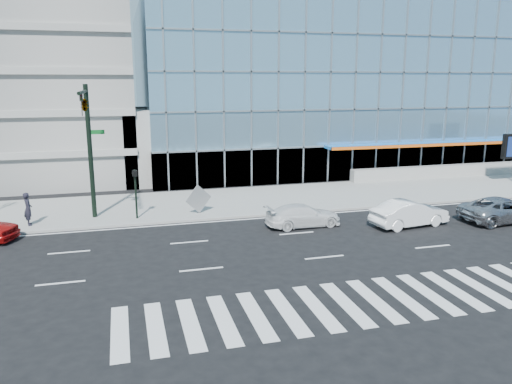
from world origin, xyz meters
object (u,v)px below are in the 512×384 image
Objects in this scene: white_sedan at (409,213)px; pedestrian at (28,209)px; silver_suv at (503,210)px; white_suv at (303,215)px; ped_signal_post at (135,186)px; traffic_signal at (86,120)px; tilted_panel at (198,199)px.

pedestrian reaches higher than white_sedan.
white_suv is at bearing 76.71° from silver_suv.
white_sedan is 2.42× the size of pedestrian.
ped_signal_post is 6.18m from pedestrian.
ped_signal_post is at bearing 8.52° from traffic_signal.
tilted_panel is (6.31, 0.64, -5.10)m from traffic_signal.
traffic_signal is 19.28m from white_sedan.
white_sedan reaches higher than white_suv.
pedestrian reaches higher than white_suv.
ped_signal_post is at bearing 62.91° from white_sedan.
tilted_panel is (-5.53, 3.96, 0.42)m from white_suv.
ped_signal_post is at bearing 66.64° from white_suv.
pedestrian is at bearing 67.59° from white_sedan.
white_sedan is (17.84, -4.94, -5.40)m from traffic_signal.
white_suv is (11.84, -3.33, -5.52)m from traffic_signal.
silver_suv is 18.60m from tilted_panel.
silver_suv is 2.76× the size of pedestrian.
traffic_signal reaches higher than tilted_panel.
white_suv is at bearing 66.97° from white_sedan.
traffic_signal is at bearing 72.56° from white_suv.
pedestrian is at bearing 178.16° from ped_signal_post.
silver_suv is at bearing -15.56° from ped_signal_post.
pedestrian is (-3.59, 0.57, -5.05)m from traffic_signal.
traffic_signal is 6.22m from pedestrian.
ped_signal_post is 3.97m from tilted_panel.
tilted_panel reaches higher than white_suv.
pedestrian is at bearing 74.08° from white_suv.
pedestrian reaches higher than tilted_panel.
ped_signal_post is 16.30m from white_sedan.
silver_suv is at bearing -103.96° from white_sedan.
traffic_signal is 8.14m from tilted_panel.
white_sedan is 3.59× the size of tilted_panel.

